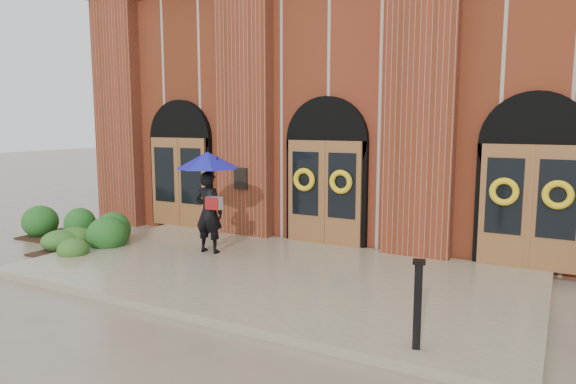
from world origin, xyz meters
The scene contains 7 objects.
ground centered at (0.00, 0.00, 0.00)m, with size 90.00×90.00×0.00m, color gray.
landing centered at (0.00, 0.15, 0.07)m, with size 10.00×5.30×0.15m, color tan.
church_building centered at (0.00, 8.78, 3.50)m, with size 16.20×12.53×7.00m.
man_with_umbrella centered at (-1.93, 0.70, 1.75)m, with size 1.55×1.55×2.28m.
metal_post centered at (3.51, -2.05, 0.77)m, with size 0.19×0.19×1.19m.
hedge_wall_left centered at (-5.99, 0.50, 0.40)m, with size 3.12×1.25×0.80m, color #1E521B.
hedge_front_left centered at (-5.12, -0.51, 0.24)m, with size 1.35×1.15×0.48m, color #2F5A1F.
Camera 1 is at (5.08, -8.45, 3.09)m, focal length 32.00 mm.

